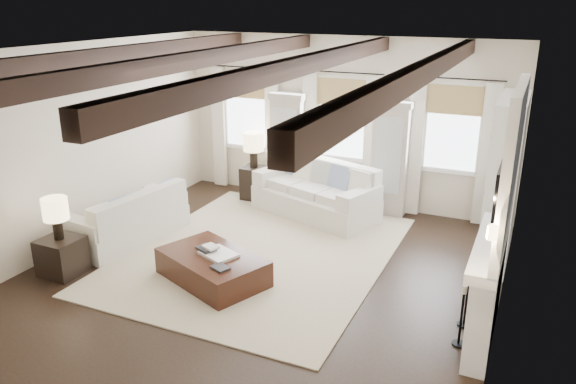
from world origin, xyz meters
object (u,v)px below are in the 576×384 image
at_px(sofa_back, 318,194).
at_px(side_table_front, 62,256).
at_px(sofa_left, 130,220).
at_px(ottoman, 213,268).
at_px(side_table_back, 254,183).

relative_size(sofa_back, side_table_front, 4.59).
relative_size(sofa_left, ottoman, 1.39).
height_order(sofa_back, side_table_back, sofa_back).
xyz_separation_m(sofa_back, sofa_left, (-2.39, -2.38, -0.05)).
bearing_deg(sofa_back, side_table_front, -123.71).
xyz_separation_m(sofa_left, side_table_front, (-0.12, -1.39, -0.07)).
relative_size(side_table_front, side_table_back, 0.82).
bearing_deg(side_table_front, ottoman, 18.61).
distance_m(ottoman, side_table_front, 2.24).
bearing_deg(sofa_back, sofa_left, -135.19).
distance_m(sofa_back, ottoman, 3.09).
bearing_deg(sofa_back, side_table_back, 170.14).
xyz_separation_m(sofa_back, ottoman, (-0.39, -3.05, -0.20)).
height_order(sofa_back, sofa_left, sofa_back).
bearing_deg(ottoman, sofa_back, 104.86).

